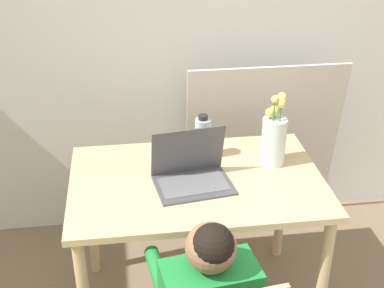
% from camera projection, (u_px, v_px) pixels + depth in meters
% --- Properties ---
extents(wall_back, '(6.40, 0.05, 2.50)m').
position_uv_depth(wall_back, '(154.00, 18.00, 2.78)').
color(wall_back, silver).
rests_on(wall_back, ground_plane).
extents(dining_table, '(1.12, 0.73, 0.74)m').
position_uv_depth(dining_table, '(197.00, 197.00, 2.40)').
color(dining_table, '#D6B784').
rests_on(dining_table, ground_plane).
extents(laptop, '(0.35, 0.28, 0.24)m').
position_uv_depth(laptop, '(191.00, 171.00, 2.31)').
color(laptop, '#4C4C51').
rests_on(laptop, dining_table).
extents(flower_vase, '(0.11, 0.11, 0.35)m').
position_uv_depth(flower_vase, '(274.00, 137.00, 2.42)').
color(flower_vase, silver).
rests_on(flower_vase, dining_table).
extents(water_bottle, '(0.07, 0.07, 0.22)m').
position_uv_depth(water_bottle, '(203.00, 138.00, 2.49)').
color(water_bottle, silver).
rests_on(water_bottle, dining_table).
extents(cardboard_panel, '(0.88, 0.16, 1.03)m').
position_uv_depth(cardboard_panel, '(262.00, 147.00, 3.08)').
color(cardboard_panel, silver).
rests_on(cardboard_panel, ground_plane).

